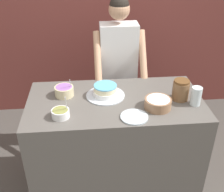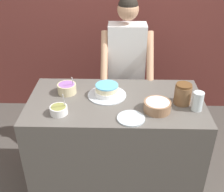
# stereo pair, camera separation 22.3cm
# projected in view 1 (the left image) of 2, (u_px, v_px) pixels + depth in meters

# --- Properties ---
(wall_back) EXTENTS (10.00, 0.05, 2.60)m
(wall_back) POSITION_uv_depth(u_px,v_px,m) (103.00, 12.00, 3.37)
(wall_back) COLOR brown
(wall_back) RESTS_ON ground_plane
(counter) EXTENTS (1.44, 0.75, 0.95)m
(counter) POSITION_uv_depth(u_px,v_px,m) (115.00, 145.00, 2.54)
(counter) COLOR #5B5651
(counter) RESTS_ON ground_plane
(person_baker) EXTENTS (0.50, 0.45, 1.65)m
(person_baker) POSITION_uv_depth(u_px,v_px,m) (119.00, 62.00, 2.82)
(person_baker) COLOR #2D2D38
(person_baker) RESTS_ON ground_plane
(cake) EXTENTS (0.32, 0.32, 0.10)m
(cake) POSITION_uv_depth(u_px,v_px,m) (105.00, 91.00, 2.33)
(cake) COLOR silver
(cake) RESTS_ON counter
(frosting_bowl_white) EXTENTS (0.21, 0.21, 0.08)m
(frosting_bowl_white) POSITION_uv_depth(u_px,v_px,m) (158.00, 103.00, 2.17)
(frosting_bowl_white) COLOR #936B4C
(frosting_bowl_white) RESTS_ON counter
(frosting_bowl_olive) EXTENTS (0.13, 0.13, 0.19)m
(frosting_bowl_olive) POSITION_uv_depth(u_px,v_px,m) (61.00, 113.00, 2.07)
(frosting_bowl_olive) COLOR white
(frosting_bowl_olive) RESTS_ON counter
(frosting_bowl_purple) EXTENTS (0.16, 0.16, 0.17)m
(frosting_bowl_purple) POSITION_uv_depth(u_px,v_px,m) (64.00, 91.00, 2.33)
(frosting_bowl_purple) COLOR beige
(frosting_bowl_purple) RESTS_ON counter
(drinking_glass) EXTENTS (0.08, 0.08, 0.15)m
(drinking_glass) POSITION_uv_depth(u_px,v_px,m) (196.00, 96.00, 2.20)
(drinking_glass) COLOR silver
(drinking_glass) RESTS_ON counter
(ceramic_plate) EXTENTS (0.21, 0.21, 0.01)m
(ceramic_plate) POSITION_uv_depth(u_px,v_px,m) (134.00, 117.00, 2.08)
(ceramic_plate) COLOR silver
(ceramic_plate) RESTS_ON counter
(stoneware_jar) EXTENTS (0.13, 0.13, 0.17)m
(stoneware_jar) POSITION_uv_depth(u_px,v_px,m) (181.00, 90.00, 2.27)
(stoneware_jar) COLOR brown
(stoneware_jar) RESTS_ON counter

